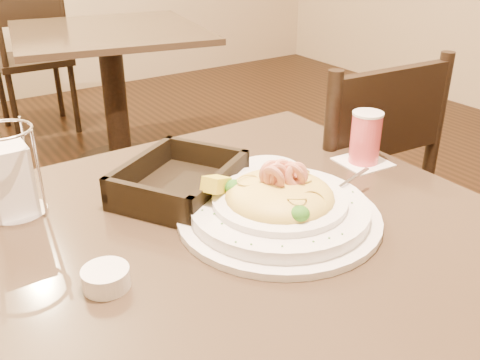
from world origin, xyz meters
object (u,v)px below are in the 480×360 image
side_plate (268,170)px  pasta_bowl (279,204)px  drink_glass (365,138)px  napkin_caddy (11,178)px  butter_ramekin (106,278)px  dining_chair_near (344,199)px  background_table (113,76)px  bread_basket (180,184)px  dining_chair_far (32,54)px  main_table (246,326)px

side_plate → pasta_bowl: bearing=-121.4°
drink_glass → napkin_caddy: bearing=164.8°
side_plate → butter_ramekin: 0.48m
dining_chair_near → napkin_caddy: 0.93m
background_table → pasta_bowl: pasta_bowl is taller
drink_glass → butter_ramekin: drink_glass is taller
dining_chair_near → butter_ramekin: (-0.82, -0.33, 0.26)m
background_table → pasta_bowl: 2.01m
background_table → napkin_caddy: (-0.81, -1.66, 0.31)m
butter_ramekin → background_table: bearing=68.8°
bread_basket → background_table: bearing=73.2°
pasta_bowl → bread_basket: bearing=117.2°
dining_chair_far → bread_basket: size_ratio=3.07×
dining_chair_far → butter_ramekin: size_ratio=13.16×
dining_chair_near → bread_basket: (-0.59, -0.12, 0.27)m
background_table → drink_glass: (-0.12, -1.85, 0.29)m
background_table → side_plate: 1.82m
background_table → dining_chair_near: bearing=-87.8°
background_table → napkin_caddy: napkin_caddy is taller
background_table → side_plate: side_plate is taller
napkin_caddy → side_plate: napkin_caddy is taller
pasta_bowl → napkin_caddy: size_ratio=2.40×
main_table → background_table: 1.99m
dining_chair_near → pasta_bowl: size_ratio=2.30×
napkin_caddy → side_plate: bearing=-12.7°
drink_glass → bread_basket: bearing=167.3°
drink_glass → bread_basket: 0.42m
bread_basket → side_plate: (0.21, -0.01, -0.02)m
bread_basket → side_plate: size_ratio=2.16×
dining_chair_near → side_plate: 0.48m
dining_chair_near → drink_glass: dining_chair_near is taller
napkin_caddy → butter_ramekin: 0.31m
dining_chair_far → bread_basket: 2.57m
pasta_bowl → dining_chair_near: bearing=32.7°
main_table → bread_basket: bread_basket is taller
background_table → butter_ramekin: size_ratio=14.90×
pasta_bowl → main_table: bearing=158.9°
main_table → bread_basket: size_ratio=2.97×
side_plate → dining_chair_far: bearing=87.3°
bread_basket → butter_ramekin: (-0.23, -0.20, -0.01)m
background_table → dining_chair_near: dining_chair_near is taller
dining_chair_near → pasta_bowl: dining_chair_near is taller
dining_chair_far → butter_ramekin: 2.81m
main_table → side_plate: size_ratio=6.41×
main_table → drink_glass: 0.48m
dining_chair_near → dining_chair_far: same height
background_table → bread_basket: 1.85m
background_table → bread_basket: bearing=-106.8°
drink_glass → napkin_caddy: napkin_caddy is taller
background_table → napkin_caddy: size_ratio=6.23×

